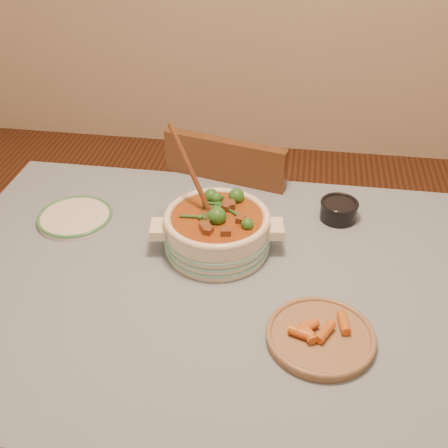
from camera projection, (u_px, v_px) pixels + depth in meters
The scene contains 6 objects.
dining_table at pixel (245, 309), 1.51m from camera, with size 1.68×1.08×0.76m.
stew_casserole at pixel (217, 228), 1.53m from camera, with size 0.37×0.32×0.34m.
white_plate at pixel (75, 217), 1.69m from camera, with size 0.29×0.29×0.02m.
condiment_bowl at pixel (339, 209), 1.68m from camera, with size 0.12×0.12×0.06m.
fried_plate at pixel (321, 335), 1.29m from camera, with size 0.29×0.29×0.04m.
chair_far at pixel (236, 222), 2.11m from camera, with size 0.51×0.51×0.90m.
Camera 1 is at (0.11, -1.10, 1.72)m, focal length 45.00 mm.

